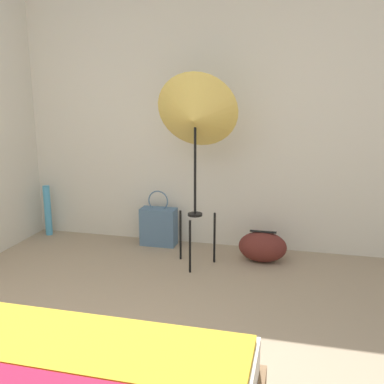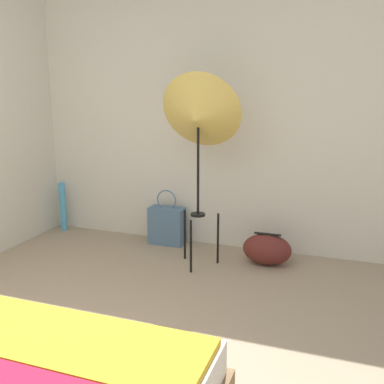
% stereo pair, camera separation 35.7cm
% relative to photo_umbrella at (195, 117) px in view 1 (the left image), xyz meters
% --- Properties ---
extents(wall_back, '(8.00, 0.05, 2.60)m').
position_rel_photo_umbrella_xyz_m(wall_back, '(-0.30, 0.59, 0.01)').
color(wall_back, beige).
rests_on(wall_back, ground_plane).
extents(photo_umbrella, '(0.69, 0.46, 1.66)m').
position_rel_photo_umbrella_xyz_m(photo_umbrella, '(0.00, 0.00, 0.00)').
color(photo_umbrella, black).
rests_on(photo_umbrella, ground_plane).
extents(tote_bag, '(0.35, 0.17, 0.55)m').
position_rel_photo_umbrella_xyz_m(tote_bag, '(-0.47, 0.41, -1.10)').
color(tote_bag, slate).
rests_on(tote_bag, ground_plane).
extents(duffel_bag, '(0.43, 0.28, 0.28)m').
position_rel_photo_umbrella_xyz_m(duffel_bag, '(0.57, 0.22, -1.16)').
color(duffel_bag, '#5B231E').
rests_on(duffel_bag, ground_plane).
extents(paper_roll, '(0.07, 0.07, 0.53)m').
position_rel_photo_umbrella_xyz_m(paper_roll, '(-1.70, 0.43, -1.03)').
color(paper_roll, '#4CA3D1').
rests_on(paper_roll, ground_plane).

